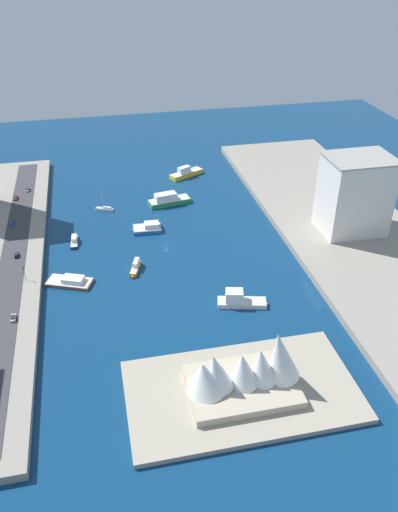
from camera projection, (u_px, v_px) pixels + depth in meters
name	position (u px, v px, depth m)	size (l,w,h in m)	color
ground_plane	(166.00, 246.00, 257.22)	(440.00, 440.00, 0.00)	navy
quay_west	(341.00, 223.00, 273.20)	(70.00, 240.00, 3.39)	gray
peninsula_point	(242.00, 391.00, 174.98)	(78.32, 43.48, 2.00)	#A89E89
road_strip	(13.00, 256.00, 242.34)	(11.57, 228.00, 0.15)	#38383D
catamaran_blue	(148.00, 228.00, 269.29)	(16.42, 9.80, 4.43)	blue
ferry_green_doubledeck	(168.00, 200.00, 294.99)	(26.36, 11.90, 6.74)	#2D8C4C
ferry_yellow_fast	(186.00, 173.00, 328.59)	(23.92, 16.03, 6.63)	yellow
water_taxi_orange	(136.00, 267.00, 237.91)	(6.64, 13.52, 4.11)	orange
barge_flat_brown	(71.00, 281.00, 228.89)	(21.94, 15.79, 3.62)	brown
ferry_white_commuter	(239.00, 300.00, 215.53)	(22.19, 11.12, 7.03)	silver
patrol_launch_navy	(74.00, 241.00, 258.68)	(4.00, 12.98, 3.34)	#1E284C
sailboat_small_white	(105.00, 209.00, 288.94)	(10.55, 6.13, 12.63)	white
hotel_broad_white	(355.00, 194.00, 254.46)	(32.13, 25.10, 38.84)	silver
hatchback_blue	(12.00, 223.00, 268.45)	(2.02, 4.43, 1.57)	black
van_white	(13.00, 318.00, 202.77)	(1.97, 4.38, 1.55)	black
suv_black	(17.00, 255.00, 241.79)	(1.85, 4.30, 1.55)	black
sedan_silver	(28.00, 189.00, 302.75)	(2.01, 5.19, 1.64)	black
pickup_red	(15.00, 198.00, 293.39)	(2.08, 5.18, 1.53)	black
traffic_light_waterfront	(24.00, 271.00, 224.15)	(0.36, 0.36, 6.50)	black
opera_landmark	(243.00, 372.00, 170.07)	(40.67, 25.52, 23.39)	#BCAD93
park_tree_cluster	(346.00, 208.00, 271.02)	(14.53, 19.53, 10.20)	brown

